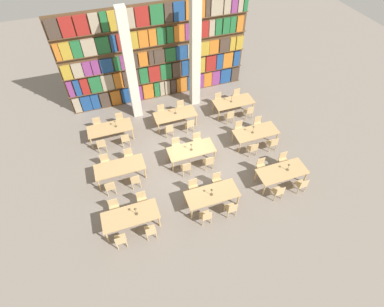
{
  "coord_description": "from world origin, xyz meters",
  "views": [
    {
      "loc": [
        -3.13,
        -9.4,
        11.18
      ],
      "look_at": [
        0.0,
        -0.27,
        0.68
      ],
      "focal_mm": 28.0,
      "sensor_mm": 36.0,
      "label": 1
    }
  ],
  "objects": [
    {
      "name": "chair_22",
      "position": [
        4.13,
        -0.74,
        0.47
      ],
      "size": [
        0.42,
        0.4,
        0.87
      ],
      "color": "tan",
      "rests_on": "ground_plane"
    },
    {
      "name": "chair_25",
      "position": [
        -4.03,
        3.52,
        0.47
      ],
      "size": [
        0.42,
        0.4,
        0.87
      ],
      "rotation": [
        0.0,
        0.0,
        3.14
      ],
      "color": "tan",
      "rests_on": "ground_plane"
    },
    {
      "name": "chair_4",
      "position": [
        -0.52,
        -3.57,
        0.47
      ],
      "size": [
        0.42,
        0.4,
        0.87
      ],
      "color": "tan",
      "rests_on": "ground_plane"
    },
    {
      "name": "reading_table_3",
      "position": [
        -3.41,
        -0.03,
        0.68
      ],
      "size": [
        2.27,
        0.99,
        0.75
      ],
      "color": "tan",
      "rests_on": "ground_plane"
    },
    {
      "name": "chair_32",
      "position": [
        2.92,
        1.9,
        0.47
      ],
      "size": [
        0.42,
        0.4,
        0.87
      ],
      "color": "tan",
      "rests_on": "ground_plane"
    },
    {
      "name": "chair_13",
      "position": [
        -4.01,
        0.75,
        0.47
      ],
      "size": [
        0.42,
        0.4,
        0.87
      ],
      "rotation": [
        0.0,
        0.0,
        3.14
      ],
      "color": "tan",
      "rests_on": "ground_plane"
    },
    {
      "name": "reading_table_8",
      "position": [
        3.5,
        2.67,
        0.68
      ],
      "size": [
        2.27,
        0.99,
        0.75
      ],
      "color": "tan",
      "rests_on": "ground_plane"
    },
    {
      "name": "pillar_center",
      "position": [
        1.74,
        4.3,
        3.0
      ],
      "size": [
        0.49,
        0.49,
        6.0
      ],
      "color": "silver",
      "rests_on": "ground_plane"
    },
    {
      "name": "desk_lamp_0",
      "position": [
        -3.19,
        -2.72,
        1.04
      ],
      "size": [
        0.14,
        0.14,
        0.43
      ],
      "color": "brown",
      "rests_on": "reading_table_0"
    },
    {
      "name": "chair_8",
      "position": [
        2.88,
        -3.45,
        0.47
      ],
      "size": [
        0.42,
        0.4,
        0.87
      ],
      "color": "tan",
      "rests_on": "ground_plane"
    },
    {
      "name": "chair_2",
      "position": [
        -2.82,
        -3.48,
        0.47
      ],
      "size": [
        0.42,
        0.4,
        0.87
      ],
      "color": "tan",
      "rests_on": "ground_plane"
    },
    {
      "name": "desk_lamp_1",
      "position": [
        -0.01,
        -2.82,
        1.02
      ],
      "size": [
        0.14,
        0.14,
        0.4
      ],
      "color": "brown",
      "rests_on": "reading_table_1"
    },
    {
      "name": "desk_lamp_6",
      "position": [
        0.08,
        2.75,
        1.05
      ],
      "size": [
        0.14,
        0.14,
        0.44
      ],
      "color": "brown",
      "rests_on": "reading_table_7"
    },
    {
      "name": "chair_30",
      "position": [
        0.63,
        1.92,
        0.47
      ],
      "size": [
        0.42,
        0.4,
        0.87
      ],
      "color": "tan",
      "rests_on": "ground_plane"
    },
    {
      "name": "chair_18",
      "position": [
        0.63,
        -0.85,
        0.47
      ],
      "size": [
        0.42,
        0.4,
        0.87
      ],
      "color": "tan",
      "rests_on": "ground_plane"
    },
    {
      "name": "desk_lamp_2",
      "position": [
        3.72,
        -2.68,
        1.02
      ],
      "size": [
        0.14,
        0.14,
        0.4
      ],
      "color": "brown",
      "rests_on": "reading_table_2"
    },
    {
      "name": "pillar_left",
      "position": [
        -1.74,
        4.3,
        3.0
      ],
      "size": [
        0.49,
        0.49,
        6.0
      ],
      "color": "silver",
      "rests_on": "ground_plane"
    },
    {
      "name": "chair_1",
      "position": [
        -4.0,
        -1.92,
        0.47
      ],
      "size": [
        0.42,
        0.4,
        0.87
      ],
      "rotation": [
        0.0,
        0.0,
        3.14
      ],
      "color": "tan",
      "rests_on": "ground_plane"
    },
    {
      "name": "desk_lamp_7",
      "position": [
        3.36,
        2.7,
        1.08
      ],
      "size": [
        0.14,
        0.14,
        0.48
      ],
      "color": "brown",
      "rests_on": "reading_table_8"
    },
    {
      "name": "reading_table_2",
      "position": [
        3.47,
        -2.67,
        0.68
      ],
      "size": [
        2.27,
        0.99,
        0.75
      ],
      "color": "tan",
      "rests_on": "ground_plane"
    },
    {
      "name": "desk_lamp_5",
      "position": [
        -3.13,
        2.74,
        1.02
      ],
      "size": [
        0.14,
        0.14,
        0.4
      ],
      "color": "brown",
      "rests_on": "reading_table_6"
    },
    {
      "name": "chair_31",
      "position": [
        0.63,
        3.48,
        0.47
      ],
      "size": [
        0.42,
        0.4,
        0.87
      ],
      "rotation": [
        0.0,
        0.0,
        3.14
      ],
      "color": "tan",
      "rests_on": "ground_plane"
    },
    {
      "name": "reading_table_0",
      "position": [
        -3.44,
        -2.7,
        0.68
      ],
      "size": [
        2.27,
        0.99,
        0.75
      ],
      "color": "tan",
      "rests_on": "ground_plane"
    },
    {
      "name": "chair_7",
      "position": [
        0.6,
        -2.01,
        0.47
      ],
      "size": [
        0.42,
        0.4,
        0.87
      ],
      "rotation": [
        0.0,
        0.0,
        3.14
      ],
      "color": "tan",
      "rests_on": "ground_plane"
    },
    {
      "name": "chair_34",
      "position": [
        4.11,
        1.9,
        0.47
      ],
      "size": [
        0.42,
        0.4,
        0.87
      ],
      "color": "tan",
      "rests_on": "ground_plane"
    },
    {
      "name": "chair_20",
      "position": [
        3.02,
        -0.74,
        0.47
      ],
      "size": [
        0.42,
        0.4,
        0.87
      ],
      "color": "tan",
      "rests_on": "ground_plane"
    },
    {
      "name": "reading_table_5",
      "position": [
        3.55,
        0.04,
        0.68
      ],
      "size": [
        2.27,
        0.99,
        0.75
      ],
      "color": "tan",
      "rests_on": "ground_plane"
    },
    {
      "name": "reading_table_6",
      "position": [
        -3.45,
        2.75,
        0.68
      ],
      "size": [
        2.27,
        0.99,
        0.75
      ],
      "color": "tan",
      "rests_on": "ground_plane"
    },
    {
      "name": "ground_plane",
      "position": [
        0.0,
        0.0,
        0.0
      ],
      "size": [
        40.0,
        40.0,
        0.0
      ],
      "primitive_type": "plane",
      "color": "gray"
    },
    {
      "name": "desk_lamp_3",
      "position": [
        0.02,
        -0.09,
        1.03
      ],
      "size": [
        0.14,
        0.14,
        0.41
      ],
      "color": "brown",
      "rests_on": "reading_table_4"
    },
    {
      "name": "chair_29",
      "position": [
        -0.52,
        3.48,
        0.47
      ],
      "size": [
        0.42,
        0.4,
        0.87
      ],
      "rotation": [
        0.0,
        0.0,
        3.14
      ],
      "color": "tan",
      "rests_on": "ground_plane"
    },
    {
      "name": "chair_24",
      "position": [
        -4.03,
        1.97,
        0.47
      ],
      "size": [
        0.42,
        0.4,
        0.87
      ],
      "color": "tan",
      "rests_on": "ground_plane"
    },
    {
      "name": "reading_table_7",
      "position": [
        0.06,
        2.7,
        0.68
      ],
      "size": [
        2.27,
        0.99,
        0.75
      ],
      "color": "tan",
      "rests_on": "ground_plane"
    },
    {
      "name": "chair_15",
      "position": [
        -2.88,
        0.75,
        0.47
      ],
      "size": [
        0.42,
        0.4,
        0.87
      ],
      "rotation": [
        0.0,
        0.0,
        3.14
      ],
      "color": "tan",
      "rests_on": "ground_plane"
    },
    {
      "name": "chair_6",
      "position": [
        0.6,
        -3.57,
        0.47
      ],
      "size": [
        0.42,
        0.4,
        0.87
      ],
      "color": "tan",
      "rests_on": "ground_plane"
    },
    {
      "name": "reading_table_4",
      "position": [
        0.03,
        -0.07,
        0.68
      ],
      "size": [
        2.27,
        0.99,
        0.75
      ],
      "color": "tan",
      "rests_on": "ground_plane"
    },
    {
      "name": "chair_21",
      "position": [
        3.02,
        0.82,
        0.47
      ],
      "size": [
        0.42,
        0.4,
        0.87
      ],
      "rotation": [
        0.0,
        0.0,
        3.14
      ],
      "color": "tan",
      "rests_on": "ground_plane"
    },
    {
      "name": "chair_9",
      "position": [
        2.88,
        -1.89,
        0.47
      ],
      "size": [
        0.42,
        0.4,
        0.87
      ],
      "rotation": [
        0.0,
        0.0,
        3.14
      ],
      "color": "tan",
      "rests_on": "ground_plane"
    },
    {
      "name": "chair_17",
      "position": [
        -0.49,
        0.71,
        0.47
      ],
      "size": [
        0.42,
        0.4,
        0.87
      ],
      "rotation": [
        0.0,
        0.0,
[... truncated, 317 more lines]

